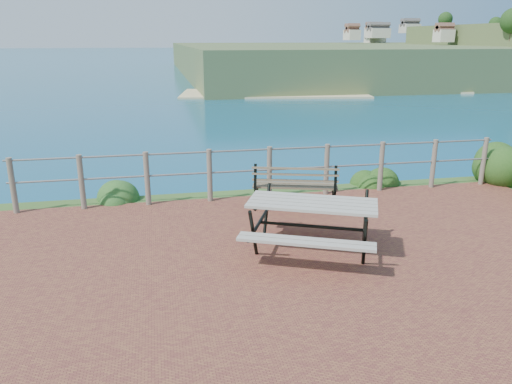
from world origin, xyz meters
TOP-DOWN VIEW (x-y plane):
  - ground at (0.00, 0.00)m, footprint 10.00×7.00m
  - ocean at (0.00, 200.00)m, footprint 1200.00×1200.00m
  - safety_railing at (0.00, 3.35)m, footprint 9.40×0.10m
  - picnic_table at (0.02, 0.71)m, footprint 1.94×1.45m
  - park_bench at (0.32, 2.65)m, footprint 1.56×0.79m
  - shrub_right_edge at (5.15, 3.45)m, footprint 1.04×1.04m
  - shrub_lip_west at (-2.87, 3.80)m, footprint 0.77×0.77m
  - shrub_lip_east at (2.38, 3.77)m, footprint 0.75×0.75m

SIDE VIEW (x-z plane):
  - ground at x=0.00m, z-range -0.06..0.06m
  - ocean at x=0.00m, z-range 0.00..0.00m
  - shrub_right_edge at x=5.15m, z-range -0.74..0.74m
  - shrub_lip_west at x=-2.87m, z-range -0.26..0.26m
  - shrub_lip_east at x=2.38m, z-range -0.24..0.24m
  - picnic_table at x=0.02m, z-range 0.11..0.87m
  - park_bench at x=0.32m, z-range 0.14..0.99m
  - safety_railing at x=0.00m, z-range 0.07..1.07m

